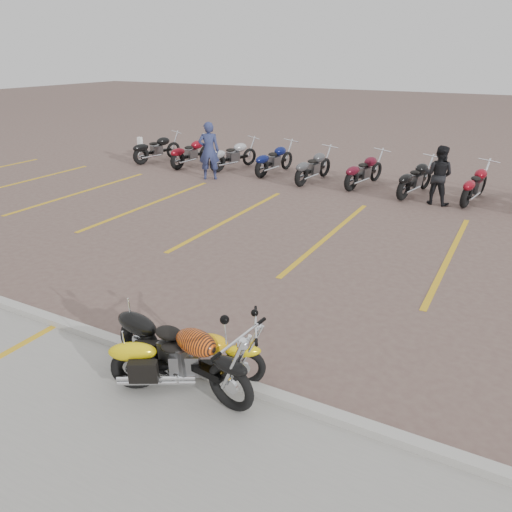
{
  "coord_description": "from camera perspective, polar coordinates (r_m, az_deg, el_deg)",
  "views": [
    {
      "loc": [
        3.77,
        -6.56,
        4.05
      ],
      "look_at": [
        -0.05,
        0.44,
        0.75
      ],
      "focal_mm": 35.0,
      "sensor_mm": 36.0,
      "label": 1
    }
  ],
  "objects": [
    {
      "name": "flame_cruiser",
      "position": [
        6.55,
        -8.76,
        -10.94
      ],
      "size": [
        2.28,
        0.49,
        0.94
      ],
      "rotation": [
        0.06,
        0.0,
        -0.14
      ],
      "color": "black",
      "rests_on": "ground"
    },
    {
      "name": "bg_bike_row",
      "position": [
        16.0,
        17.88,
        8.77
      ],
      "size": [
        20.84,
        2.09,
        1.1
      ],
      "color": "black",
      "rests_on": "ground"
    },
    {
      "name": "yellow_cruiser",
      "position": [
        6.52,
        -8.16,
        -11.77
      ],
      "size": [
        1.78,
        1.07,
        0.81
      ],
      "rotation": [
        0.08,
        0.0,
        0.51
      ],
      "color": "black",
      "rests_on": "ground"
    },
    {
      "name": "bollard",
      "position": [
        19.98,
        -13.04,
        11.68
      ],
      "size": [
        0.16,
        0.16,
        1.0
      ],
      "primitive_type": "cube",
      "rotation": [
        0.0,
        0.0,
        0.06
      ],
      "color": "white",
      "rests_on": "ground"
    },
    {
      "name": "curb",
      "position": [
        7.13,
        -9.31,
        -11.87
      ],
      "size": [
        60.0,
        0.18,
        0.12
      ],
      "primitive_type": "cube",
      "color": "#ADAAA3",
      "rests_on": "ground"
    },
    {
      "name": "parking_stripes",
      "position": [
        11.92,
        8.4,
        2.38
      ],
      "size": [
        38.0,
        5.5,
        0.01
      ],
      "primitive_type": null,
      "color": "gold",
      "rests_on": "ground"
    },
    {
      "name": "concrete_apron",
      "position": [
        5.89,
        -25.48,
        -23.56
      ],
      "size": [
        60.0,
        5.0,
        0.01
      ],
      "primitive_type": "cube",
      "color": "#9E9B93",
      "rests_on": "ground"
    },
    {
      "name": "ground",
      "position": [
        8.58,
        -1.16,
        -5.69
      ],
      "size": [
        100.0,
        100.0,
        0.0
      ],
      "primitive_type": "plane",
      "color": "#6E584F",
      "rests_on": "ground"
    },
    {
      "name": "person_a",
      "position": [
        17.01,
        -5.4,
        11.88
      ],
      "size": [
        0.83,
        0.75,
        1.9
      ],
      "primitive_type": "imported",
      "rotation": [
        0.0,
        0.0,
        3.69
      ],
      "color": "navy",
      "rests_on": "ground"
    },
    {
      "name": "person_b",
      "position": [
        14.96,
        20.12,
        8.67
      ],
      "size": [
        0.88,
        0.73,
        1.65
      ],
      "primitive_type": "imported",
      "rotation": [
        0.0,
        0.0,
        3.01
      ],
      "color": "black",
      "rests_on": "ground"
    }
  ]
}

